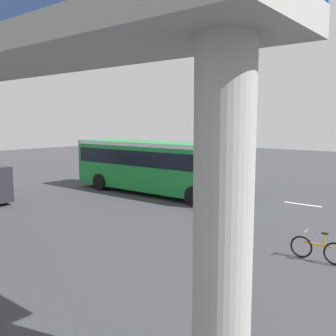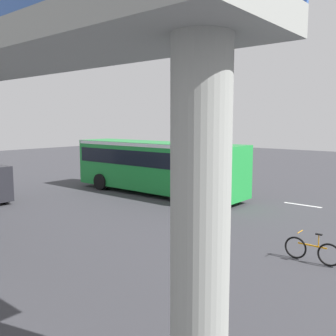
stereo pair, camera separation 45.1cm
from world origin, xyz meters
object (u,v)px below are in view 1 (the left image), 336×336
at_px(bicycle_orange, 318,250).
at_px(traffic_sign, 124,155).
at_px(pedestrian, 235,181).
at_px(city_bus, 156,163).

xyz_separation_m(bicycle_orange, traffic_sign, (16.91, -8.13, 1.52)).
bearing_deg(bicycle_orange, pedestrian, -46.83).
distance_m(city_bus, pedestrian, 4.81).
relative_size(city_bus, bicycle_orange, 6.52).
height_order(bicycle_orange, pedestrian, pedestrian).
height_order(city_bus, traffic_sign, city_bus).
relative_size(pedestrian, traffic_sign, 0.64).
bearing_deg(traffic_sign, city_bus, 153.23).
bearing_deg(bicycle_orange, city_bus, -25.10).
relative_size(bicycle_orange, pedestrian, 0.99).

